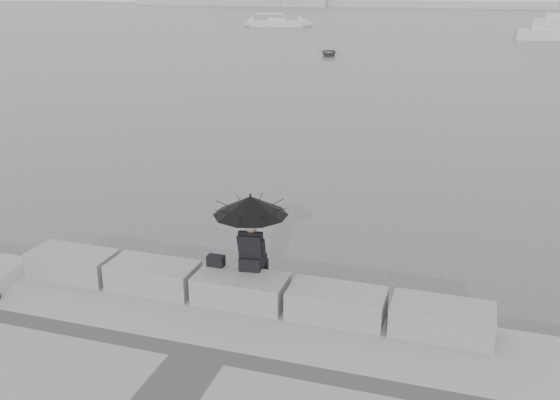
% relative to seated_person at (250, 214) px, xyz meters
% --- Properties ---
extents(ground, '(360.00, 360.00, 0.00)m').
position_rel_seated_person_xyz_m(ground, '(-0.07, 0.10, -2.03)').
color(ground, '#45484A').
rests_on(ground, ground).
extents(stone_block_far_left, '(1.60, 0.80, 0.50)m').
position_rel_seated_person_xyz_m(stone_block_far_left, '(-3.47, -0.35, -1.28)').
color(stone_block_far_left, slate).
rests_on(stone_block_far_left, promenade).
extents(stone_block_left, '(1.60, 0.80, 0.50)m').
position_rel_seated_person_xyz_m(stone_block_left, '(-1.77, -0.35, -1.28)').
color(stone_block_left, slate).
rests_on(stone_block_left, promenade).
extents(stone_block_centre, '(1.60, 0.80, 0.50)m').
position_rel_seated_person_xyz_m(stone_block_centre, '(-0.07, -0.35, -1.28)').
color(stone_block_centre, slate).
rests_on(stone_block_centre, promenade).
extents(stone_block_right, '(1.60, 0.80, 0.50)m').
position_rel_seated_person_xyz_m(stone_block_right, '(1.63, -0.35, -1.28)').
color(stone_block_right, slate).
rests_on(stone_block_right, promenade).
extents(stone_block_far_right, '(1.60, 0.80, 0.50)m').
position_rel_seated_person_xyz_m(stone_block_far_right, '(3.33, -0.35, -1.28)').
color(stone_block_far_right, slate).
rests_on(stone_block_far_right, promenade).
extents(seated_person, '(1.31, 1.31, 1.39)m').
position_rel_seated_person_xyz_m(seated_person, '(0.00, 0.00, 0.00)').
color(seated_person, black).
rests_on(seated_person, stone_block_centre).
extents(bag, '(0.30, 0.17, 0.20)m').
position_rel_seated_person_xyz_m(bag, '(-0.64, -0.09, -0.94)').
color(bag, black).
rests_on(bag, stone_block_centre).
extents(distant_landmass, '(180.00, 8.00, 2.80)m').
position_rel_seated_person_xyz_m(distant_landmass, '(-8.21, 154.61, -1.14)').
color(distant_landmass, '#A9ABAE').
rests_on(distant_landmass, ground).
extents(sailboat_left, '(7.53, 3.81, 12.90)m').
position_rel_seated_person_xyz_m(sailboat_left, '(-24.24, 76.86, -1.50)').
color(sailboat_left, silver).
rests_on(sailboat_left, ground).
extents(dinghy, '(2.96, 1.68, 0.47)m').
position_rel_seated_person_xyz_m(dinghy, '(-8.81, 43.02, -1.80)').
color(dinghy, slate).
rests_on(dinghy, ground).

